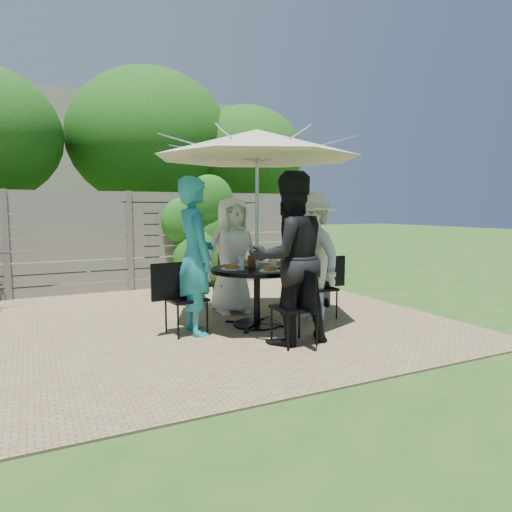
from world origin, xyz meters
name	(u,v)px	position (x,y,z in m)	size (l,w,h in m)	color
backyard_envelope	(87,175)	(0.09, 10.29, 2.61)	(60.00, 60.00, 5.00)	#2A591B
patio_table	(257,286)	(0.97, -0.32, 0.54)	(1.18, 1.18, 0.77)	black
umbrella	(257,144)	(0.97, -0.32, 2.33)	(2.62, 2.62, 2.52)	silver
chair_back	(229,294)	(0.98, 0.65, 0.26)	(0.42, 0.62, 0.87)	black
person_back	(232,256)	(0.98, 0.51, 0.85)	(0.83, 0.54, 1.69)	silver
chair_left	(185,313)	(0.01, -0.31, 0.27)	(0.67, 0.48, 0.90)	black
person_left	(195,256)	(0.14, -0.31, 0.96)	(0.70, 0.46, 1.91)	teal
chair_front	(295,323)	(0.96, -1.28, 0.27)	(0.43, 0.64, 0.88)	black
person_front	(289,259)	(0.97, -1.15, 0.97)	(0.95, 0.74, 1.94)	black
chair_right	(319,300)	(1.94, -0.33, 0.26)	(0.64, 0.44, 0.87)	black
person_right	(312,257)	(1.80, -0.32, 0.87)	(1.13, 0.65, 1.75)	silver
plate_back	(245,263)	(0.98, 0.04, 0.79)	(0.26, 0.26, 0.06)	white
plate_left	(231,268)	(0.61, -0.31, 0.79)	(0.26, 0.26, 0.06)	white
plate_front	(270,269)	(0.97, -0.68, 0.79)	(0.26, 0.26, 0.06)	white
plate_right	(281,265)	(1.33, -0.32, 0.79)	(0.26, 0.26, 0.06)	white
glass_back	(241,261)	(0.87, -0.05, 0.84)	(0.07, 0.07, 0.14)	silver
glass_left	(242,265)	(0.71, -0.42, 0.84)	(0.07, 0.07, 0.14)	silver
glass_front	(274,264)	(1.08, -0.58, 0.84)	(0.07, 0.07, 0.14)	silver
glass_right	(271,261)	(1.24, -0.21, 0.84)	(0.07, 0.07, 0.14)	silver
syrup_jug	(251,262)	(0.92, -0.26, 0.85)	(0.09, 0.09, 0.16)	#59280C
coffee_cup	(257,261)	(1.08, -0.10, 0.83)	(0.08, 0.08, 0.12)	#C6B293
bbq_grill	(307,270)	(2.26, 0.49, 0.56)	(0.69, 0.58, 1.24)	slate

